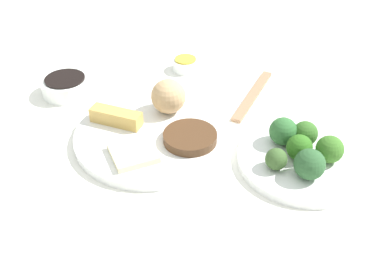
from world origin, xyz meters
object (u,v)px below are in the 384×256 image
at_px(chopsticks_pair, 253,95).
at_px(soy_sauce_bowl, 66,86).
at_px(sauce_ramekin_hot_mustard, 185,65).
at_px(broccoli_plate, 302,160).
at_px(main_plate, 153,135).

bearing_deg(chopsticks_pair, soy_sauce_bowl, -100.72).
bearing_deg(chopsticks_pair, sauce_ramekin_hot_mustard, -138.14).
distance_m(broccoli_plate, chopsticks_pair, 0.23).
xyz_separation_m(main_plate, broccoli_plate, (0.11, 0.25, -0.00)).
relative_size(broccoli_plate, chopsticks_pair, 1.06).
distance_m(main_plate, chopsticks_pair, 0.25).
height_order(soy_sauce_bowl, chopsticks_pair, soy_sauce_bowl).
xyz_separation_m(soy_sauce_bowl, sauce_ramekin_hot_mustard, (-0.07, 0.27, -0.00)).
xyz_separation_m(broccoli_plate, sauce_ramekin_hot_mustard, (-0.37, -0.15, 0.01)).
xyz_separation_m(broccoli_plate, soy_sauce_bowl, (-0.30, -0.43, 0.01)).
bearing_deg(sauce_ramekin_hot_mustard, chopsticks_pair, 41.86).
bearing_deg(main_plate, sauce_ramekin_hot_mustard, 159.05).
relative_size(soy_sauce_bowl, sauce_ramekin_hot_mustard, 1.71).
distance_m(sauce_ramekin_hot_mustard, chopsticks_pair, 0.19).
bearing_deg(sauce_ramekin_hot_mustard, soy_sauce_bowl, -76.18).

